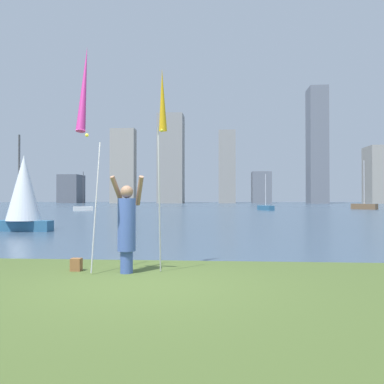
{
  "coord_description": "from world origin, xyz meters",
  "views": [
    {
      "loc": [
        1.32,
        -6.56,
        1.38
      ],
      "look_at": [
        -0.62,
        18.24,
        1.7
      ],
      "focal_mm": 39.08,
      "sensor_mm": 36.0,
      "label": 1
    }
  ],
  "objects": [
    {
      "name": "skyline_tower_0",
      "position": [
        -36.75,
        94.56,
        3.49
      ],
      "size": [
        4.98,
        6.47,
        6.97
      ],
      "color": "#565B66",
      "rests_on": "ground"
    },
    {
      "name": "bag",
      "position": [
        -1.46,
        1.1,
        0.12
      ],
      "size": [
        0.19,
        0.17,
        0.23
      ],
      "color": "brown",
      "rests_on": "ground"
    },
    {
      "name": "ground",
      "position": [
        0.0,
        50.95,
        -0.06
      ],
      "size": [
        120.0,
        138.0,
        0.12
      ],
      "color": "#475B28"
    },
    {
      "name": "skyline_tower_1",
      "position": [
        -22.43,
        89.76,
        8.73
      ],
      "size": [
        5.66,
        3.19,
        17.45
      ],
      "color": "gray",
      "rests_on": "ground"
    },
    {
      "name": "skyline_tower_5",
      "position": [
        22.41,
        90.56,
        13.2
      ],
      "size": [
        4.05,
        5.93,
        26.4
      ],
      "color": "slate",
      "rests_on": "ground"
    },
    {
      "name": "kite_flag_right",
      "position": [
        0.13,
        1.35,
        3.16
      ],
      "size": [
        0.16,
        0.7,
        3.84
      ],
      "color": "#B2B2B7",
      "rests_on": "ground"
    },
    {
      "name": "person",
      "position": [
        -0.46,
        0.95,
        0.88
      ],
      "size": [
        0.65,
        0.48,
        1.78
      ],
      "rotation": [
        0.0,
        0.0,
        0.27
      ],
      "color": "#3F59A5",
      "rests_on": "ground"
    },
    {
      "name": "skyline_tower_6",
      "position": [
        37.03,
        93.34,
        6.6
      ],
      "size": [
        5.41,
        7.28,
        13.21
      ],
      "color": "gray",
      "rests_on": "ground"
    },
    {
      "name": "kite_flag_left",
      "position": [
        -1.06,
        0.35,
        3.17
      ],
      "size": [
        0.16,
        1.17,
        3.99
      ],
      "color": "#B2B2B7",
      "rests_on": "ground"
    },
    {
      "name": "skyline_tower_2",
      "position": [
        -11.38,
        91.59,
        10.5
      ],
      "size": [
        5.99,
        5.72,
        20.99
      ],
      "color": "gray",
      "rests_on": "ground"
    },
    {
      "name": "sailboat_0",
      "position": [
        17.47,
        43.24,
        0.41
      ],
      "size": [
        2.53,
        2.69,
        5.68
      ],
      "color": "brown",
      "rests_on": "ground"
    },
    {
      "name": "skyline_tower_3",
      "position": [
        1.89,
        92.89,
        8.58
      ],
      "size": [
        3.94,
        5.02,
        17.15
      ],
      "color": "gray",
      "rests_on": "ground"
    },
    {
      "name": "skyline_tower_4",
      "position": [
        9.9,
        92.44,
        3.68
      ],
      "size": [
        4.4,
        5.32,
        7.35
      ],
      "color": "slate",
      "rests_on": "ground"
    },
    {
      "name": "sailboat_2",
      "position": [
        -13.27,
        35.58,
        0.26
      ],
      "size": [
        2.04,
        1.51,
        4.05
      ],
      "color": "white",
      "rests_on": "ground"
    },
    {
      "name": "sailboat_5",
      "position": [
        5.73,
        38.91,
        0.3
      ],
      "size": [
        1.66,
        2.64,
        3.9
      ],
      "color": "#2D6084",
      "rests_on": "ground"
    },
    {
      "name": "sailboat_7",
      "position": [
        -6.91,
        9.92,
        1.59
      ],
      "size": [
        2.81,
        1.49,
        3.96
      ],
      "color": "#2D6084",
      "rests_on": "ground"
    }
  ]
}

